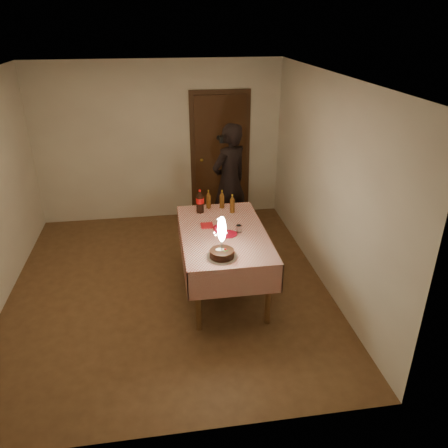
{
  "coord_description": "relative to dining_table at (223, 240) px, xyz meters",
  "views": [
    {
      "loc": [
        -0.03,
        -4.83,
        3.17
      ],
      "look_at": [
        0.69,
        -0.23,
        0.95
      ],
      "focal_mm": 35.0,
      "sensor_mm": 36.0,
      "label": 1
    }
  ],
  "objects": [
    {
      "name": "ground",
      "position": [
        -0.69,
        0.18,
        -0.72
      ],
      "size": [
        4.0,
        4.5,
        0.01
      ],
      "primitive_type": "cube",
      "color": "brown",
      "rests_on": "ground"
    },
    {
      "name": "room_shell",
      "position": [
        -0.65,
        0.26,
        0.94
      ],
      "size": [
        4.04,
        4.54,
        2.62
      ],
      "color": "silver",
      "rests_on": "ground"
    },
    {
      "name": "dining_table",
      "position": [
        0.0,
        0.0,
        0.0
      ],
      "size": [
        1.02,
        1.72,
        0.82
      ],
      "color": "brown",
      "rests_on": "ground"
    },
    {
      "name": "birthday_cake",
      "position": [
        -0.11,
        -0.61,
        0.23
      ],
      "size": [
        0.33,
        0.33,
        0.48
      ],
      "color": "white",
      "rests_on": "dining_table"
    },
    {
      "name": "red_plate",
      "position": [
        0.04,
        -0.08,
        0.11
      ],
      "size": [
        0.22,
        0.22,
        0.01
      ],
      "primitive_type": "cylinder",
      "color": "#B70C25",
      "rests_on": "dining_table"
    },
    {
      "name": "red_cup",
      "position": [
        -0.08,
        -0.04,
        0.16
      ],
      "size": [
        0.08,
        0.08,
        0.1
      ],
      "primitive_type": "cylinder",
      "color": "#A70B21",
      "rests_on": "dining_table"
    },
    {
      "name": "clear_cup",
      "position": [
        0.18,
        -0.04,
        0.15
      ],
      "size": [
        0.07,
        0.07,
        0.09
      ],
      "primitive_type": "cylinder",
      "color": "white",
      "rests_on": "dining_table"
    },
    {
      "name": "napkin_stack",
      "position": [
        -0.18,
        0.18,
        0.12
      ],
      "size": [
        0.15,
        0.15,
        0.02
      ],
      "primitive_type": "cube",
      "color": "#AB131A",
      "rests_on": "dining_table"
    },
    {
      "name": "cola_bottle",
      "position": [
        -0.22,
        0.62,
        0.26
      ],
      "size": [
        0.1,
        0.1,
        0.32
      ],
      "color": "black",
      "rests_on": "dining_table"
    },
    {
      "name": "amber_bottle_left",
      "position": [
        -0.09,
        0.75,
        0.23
      ],
      "size": [
        0.06,
        0.06,
        0.25
      ],
      "color": "#532E0E",
      "rests_on": "dining_table"
    },
    {
      "name": "amber_bottle_right",
      "position": [
        0.2,
        0.55,
        0.23
      ],
      "size": [
        0.06,
        0.06,
        0.25
      ],
      "color": "#532E0E",
      "rests_on": "dining_table"
    },
    {
      "name": "amber_bottle_mid",
      "position": [
        0.09,
        0.72,
        0.23
      ],
      "size": [
        0.06,
        0.06,
        0.25
      ],
      "color": "#532E0E",
      "rests_on": "dining_table"
    },
    {
      "name": "photographer",
      "position": [
        0.33,
        1.54,
        0.18
      ],
      "size": [
        0.78,
        0.72,
        1.79
      ],
      "color": "black",
      "rests_on": "ground"
    }
  ]
}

